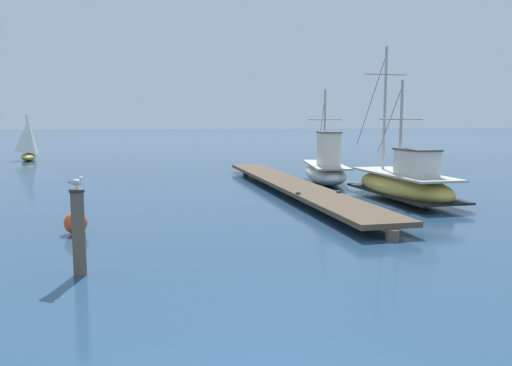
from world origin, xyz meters
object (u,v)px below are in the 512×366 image
fishing_boat_1 (326,169)px  distant_sailboat (28,141)px  perched_seagull (76,182)px  mooring_buoy (76,223)px  fishing_boat_0 (404,184)px  mooring_piling (78,231)px

fishing_boat_1 → distant_sailboat: size_ratio=1.75×
perched_seagull → mooring_buoy: perched_seagull is taller
fishing_boat_1 → fishing_boat_0: bearing=-82.1°
fishing_boat_0 → mooring_piling: 13.48m
fishing_boat_1 → mooring_buoy: (-11.22, -8.74, -0.44)m
mooring_buoy → fishing_boat_0: bearing=13.2°
mooring_piling → distant_sailboat: size_ratio=0.48×
fishing_boat_1 → distant_sailboat: fishing_boat_1 is taller
fishing_boat_0 → mooring_piling: fishing_boat_0 is taller
fishing_boat_0 → fishing_boat_1: bearing=97.9°
fishing_boat_0 → perched_seagull: (-11.63, -6.82, 1.24)m
fishing_boat_0 → mooring_buoy: fishing_boat_0 is taller
fishing_boat_1 → mooring_buoy: 14.22m
fishing_boat_0 → fishing_boat_1: fishing_boat_0 is taller
fishing_boat_1 → perched_seagull: size_ratio=18.93×
perched_seagull → distant_sailboat: (-6.36, 32.71, -0.31)m
mooring_buoy → distant_sailboat: 29.35m
fishing_boat_1 → distant_sailboat: 26.36m
fishing_boat_0 → fishing_boat_1: 5.97m
fishing_boat_1 → mooring_buoy: fishing_boat_1 is taller
fishing_boat_0 → fishing_boat_1: size_ratio=1.18×
perched_seagull → distant_sailboat: size_ratio=0.09×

